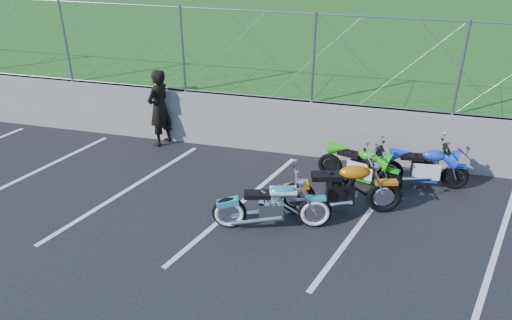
% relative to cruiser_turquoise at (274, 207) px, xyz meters
% --- Properties ---
extents(ground, '(90.00, 90.00, 0.00)m').
position_rel_cruiser_turquoise_xyz_m(ground, '(-0.81, -0.43, -0.44)').
color(ground, black).
rests_on(ground, ground).
extents(retaining_wall, '(30.00, 0.22, 1.30)m').
position_rel_cruiser_turquoise_xyz_m(retaining_wall, '(-0.81, 3.07, 0.21)').
color(retaining_wall, slate).
rests_on(retaining_wall, ground).
extents(grass_field, '(30.00, 20.00, 1.30)m').
position_rel_cruiser_turquoise_xyz_m(grass_field, '(-0.81, 13.07, 0.21)').
color(grass_field, '#1A5215').
rests_on(grass_field, ground).
extents(chain_link_fence, '(28.00, 0.03, 2.00)m').
position_rel_cruiser_turquoise_xyz_m(chain_link_fence, '(-0.81, 3.07, 1.86)').
color(chain_link_fence, gray).
rests_on(chain_link_fence, retaining_wall).
extents(parking_lines, '(18.29, 4.31, 0.01)m').
position_rel_cruiser_turquoise_xyz_m(parking_lines, '(0.39, 0.57, -0.43)').
color(parking_lines, silver).
rests_on(parking_lines, ground).
extents(cruiser_turquoise, '(2.14, 0.76, 1.09)m').
position_rel_cruiser_turquoise_xyz_m(cruiser_turquoise, '(0.00, 0.00, 0.00)').
color(cruiser_turquoise, black).
rests_on(cruiser_turquoise, ground).
extents(naked_orange, '(2.29, 0.86, 1.16)m').
position_rel_cruiser_turquoise_xyz_m(naked_orange, '(1.17, 0.79, 0.06)').
color(naked_orange, black).
rests_on(naked_orange, ground).
extents(sportbike_green, '(1.80, 0.73, 0.96)m').
position_rel_cruiser_turquoise_xyz_m(sportbike_green, '(1.44, 1.92, -0.02)').
color(sportbike_green, black).
rests_on(sportbike_green, ground).
extents(sportbike_blue, '(1.88, 0.67, 0.97)m').
position_rel_cruiser_turquoise_xyz_m(sportbike_blue, '(2.72, 2.17, -0.02)').
color(sportbike_blue, black).
rests_on(sportbike_blue, ground).
extents(person_standing, '(0.64, 0.79, 1.88)m').
position_rel_cruiser_turquoise_xyz_m(person_standing, '(-3.39, 2.77, 0.50)').
color(person_standing, black).
rests_on(person_standing, ground).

